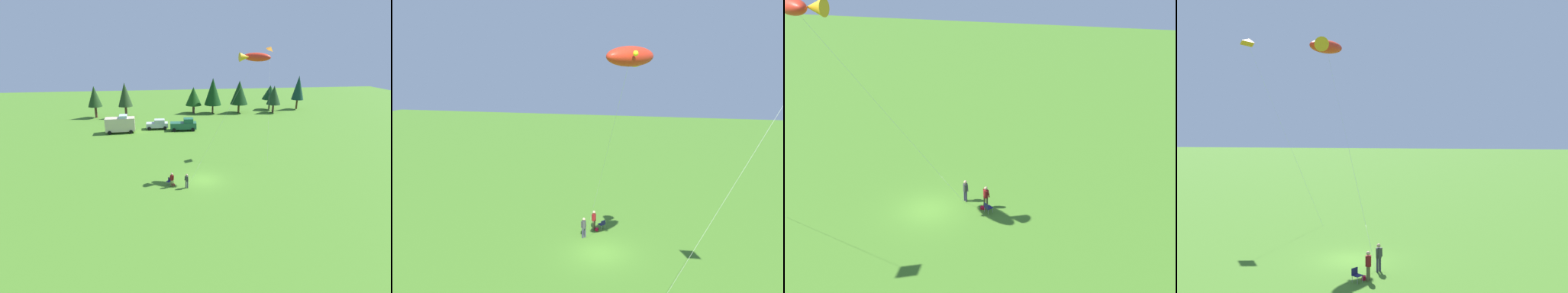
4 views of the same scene
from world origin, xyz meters
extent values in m
plane|color=#447724|center=(0.00, 0.00, 0.00)|extent=(160.00, 160.00, 0.00)
cylinder|color=#353248|center=(-2.20, -1.91, 0.42)|extent=(0.14, 0.14, 0.85)
cylinder|color=#353248|center=(-2.37, -1.77, 0.42)|extent=(0.14, 0.14, 0.85)
cylinder|color=#363837|center=(-2.28, -1.84, 1.16)|extent=(0.48, 0.48, 0.62)
sphere|color=tan|center=(-2.28, -1.84, 1.62)|extent=(0.24, 0.24, 0.24)
cylinder|color=#363837|center=(-2.17, -2.01, 1.19)|extent=(0.14, 0.14, 0.55)
cylinder|color=#363837|center=(-2.47, -1.75, 1.19)|extent=(0.19, 0.18, 0.56)
cube|color=#1E1F50|center=(-4.33, -0.73, 0.42)|extent=(0.68, 0.68, 0.04)
cube|color=#1E1F50|center=(-4.19, -0.56, 0.62)|extent=(0.40, 0.33, 0.40)
cylinder|color=#A5A8AD|center=(-4.30, -1.03, 0.21)|extent=(0.03, 0.03, 0.42)
cylinder|color=#A5A8AD|center=(-4.63, -0.76, 0.21)|extent=(0.03, 0.03, 0.42)
cylinder|color=#A5A8AD|center=(-4.03, -0.70, 0.21)|extent=(0.03, 0.03, 0.42)
cylinder|color=#A5A8AD|center=(-4.36, -0.44, 0.21)|extent=(0.03, 0.03, 0.42)
cylinder|color=brown|center=(-3.86, -1.37, 0.42)|extent=(0.14, 0.14, 0.85)
cylinder|color=brown|center=(-4.07, -1.30, 0.42)|extent=(0.14, 0.14, 0.85)
cylinder|color=maroon|center=(-3.97, -1.33, 1.16)|extent=(0.42, 0.42, 0.62)
sphere|color=tan|center=(-3.97, -1.33, 1.62)|extent=(0.24, 0.24, 0.24)
cylinder|color=maroon|center=(-3.79, -1.45, 1.19)|extent=(0.14, 0.12, 0.55)
cylinder|color=maroon|center=(-4.18, -1.33, 1.19)|extent=(0.21, 0.14, 0.56)
cube|color=#B60D2A|center=(-3.82, -1.06, 0.11)|extent=(0.33, 0.23, 0.22)
ellipsoid|color=red|center=(6.67, 2.66, 14.41)|extent=(3.46, 2.88, 1.08)
cone|color=gold|center=(5.16, 2.66, 14.41)|extent=(1.17, 1.07, 1.07)
cylinder|color=silver|center=(2.24, 0.50, 7.20)|extent=(8.86, 4.35, 14.41)
cylinder|color=#4C3823|center=(-2.18, -1.67, 0.00)|extent=(0.04, 0.04, 0.01)
cylinder|color=#4C3823|center=(9.37, 3.45, 0.00)|extent=(0.04, 0.04, 0.01)
camera|label=1|loc=(-5.43, -33.74, 15.77)|focal=28.00mm
camera|label=2|loc=(26.15, 4.76, 13.98)|focal=35.00mm
camera|label=3|loc=(-10.68, 26.46, 18.02)|focal=42.00mm
camera|label=4|loc=(-34.49, -3.67, 10.50)|focal=50.00mm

